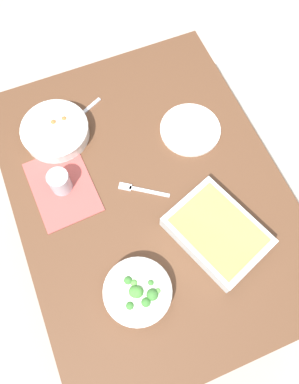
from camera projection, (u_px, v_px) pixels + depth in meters
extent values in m
plane|color=#B2A899|center=(150.00, 246.00, 1.96)|extent=(6.00, 6.00, 0.00)
cube|color=brown|center=(150.00, 194.00, 1.30)|extent=(1.20, 0.90, 0.04)
cylinder|color=brown|center=(30.00, 155.00, 1.77)|extent=(0.06, 0.06, 0.70)
cylinder|color=brown|center=(181.00, 103.00, 1.89)|extent=(0.06, 0.06, 0.70)
cylinder|color=brown|center=(290.00, 310.00, 1.51)|extent=(0.06, 0.06, 0.70)
cube|color=#B24C47|center=(62.00, 187.00, 1.29)|extent=(0.29, 0.21, 0.00)
cylinder|color=silver|center=(56.00, 131.00, 1.34)|extent=(0.23, 0.23, 0.05)
torus|color=silver|center=(54.00, 128.00, 1.32)|extent=(0.24, 0.24, 0.01)
cylinder|color=#B2844C|center=(55.00, 131.00, 1.34)|extent=(0.19, 0.19, 0.03)
sphere|color=#C66633|center=(54.00, 123.00, 1.33)|extent=(0.02, 0.02, 0.02)
sphere|color=#C66633|center=(53.00, 127.00, 1.32)|extent=(0.01, 0.01, 0.01)
sphere|color=#C66633|center=(57.00, 131.00, 1.32)|extent=(0.02, 0.02, 0.02)
sphere|color=#C66633|center=(64.00, 138.00, 1.31)|extent=(0.01, 0.01, 0.01)
sphere|color=#C66633|center=(64.00, 119.00, 1.33)|extent=(0.02, 0.02, 0.02)
cylinder|color=silver|center=(138.00, 292.00, 1.13)|extent=(0.20, 0.20, 0.05)
torus|color=silver|center=(138.00, 291.00, 1.11)|extent=(0.21, 0.21, 0.01)
cylinder|color=#8CB272|center=(138.00, 292.00, 1.13)|extent=(0.16, 0.16, 0.02)
sphere|color=#569E42|center=(134.00, 283.00, 1.12)|extent=(0.02, 0.02, 0.02)
sphere|color=#3D7A33|center=(130.00, 306.00, 1.09)|extent=(0.03, 0.03, 0.03)
sphere|color=#3D7A33|center=(128.00, 281.00, 1.12)|extent=(0.03, 0.03, 0.03)
sphere|color=#3D7A33|center=(151.00, 283.00, 1.12)|extent=(0.02, 0.02, 0.02)
sphere|color=#3D7A33|center=(146.00, 302.00, 1.10)|extent=(0.03, 0.03, 0.03)
sphere|color=#569E42|center=(158.00, 291.00, 1.11)|extent=(0.02, 0.02, 0.02)
sphere|color=#3D7A33|center=(152.00, 295.00, 1.10)|extent=(0.04, 0.04, 0.04)
sphere|color=#478C38|center=(137.00, 292.00, 1.11)|extent=(0.04, 0.04, 0.04)
sphere|color=#478C38|center=(135.00, 292.00, 1.11)|extent=(0.04, 0.04, 0.04)
cube|color=silver|center=(217.00, 232.00, 1.19)|extent=(0.36, 0.31, 0.06)
cube|color=#DBAD56|center=(218.00, 231.00, 1.18)|extent=(0.31, 0.27, 0.04)
cylinder|color=#B2BCC6|center=(60.00, 182.00, 1.25)|extent=(0.07, 0.07, 0.08)
cylinder|color=black|center=(61.00, 183.00, 1.26)|extent=(0.06, 0.06, 0.05)
cylinder|color=white|center=(190.00, 130.00, 1.37)|extent=(0.22, 0.22, 0.01)
cube|color=silver|center=(86.00, 110.00, 1.40)|extent=(0.07, 0.13, 0.01)
ellipsoid|color=silver|center=(70.00, 124.00, 1.38)|extent=(0.04, 0.05, 0.01)
cube|color=silver|center=(150.00, 192.00, 1.28)|extent=(0.09, 0.12, 0.01)
cube|color=silver|center=(125.00, 187.00, 1.28)|extent=(0.04, 0.05, 0.01)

